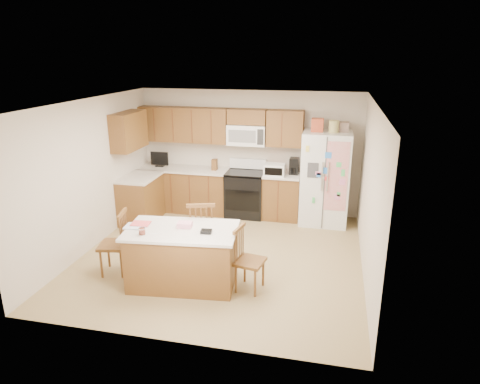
% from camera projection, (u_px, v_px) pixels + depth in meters
% --- Properties ---
extents(ground, '(4.50, 4.50, 0.00)m').
position_uv_depth(ground, '(222.00, 256.00, 7.06)').
color(ground, '#897550').
rests_on(ground, ground).
extents(room_shell, '(4.60, 4.60, 2.52)m').
position_uv_depth(room_shell, '(220.00, 172.00, 6.62)').
color(room_shell, beige).
rests_on(room_shell, ground).
extents(cabinetry, '(3.36, 1.56, 2.15)m').
position_uv_depth(cabinetry, '(197.00, 171.00, 8.64)').
color(cabinetry, brown).
rests_on(cabinetry, ground).
extents(stove, '(0.76, 0.65, 1.13)m').
position_uv_depth(stove, '(246.00, 193.00, 8.71)').
color(stove, black).
rests_on(stove, ground).
extents(refrigerator, '(0.90, 0.79, 2.04)m').
position_uv_depth(refrigerator, '(325.00, 177.00, 8.19)').
color(refrigerator, white).
rests_on(refrigerator, ground).
extents(island, '(1.65, 1.07, 0.94)m').
position_uv_depth(island, '(183.00, 256.00, 6.11)').
color(island, brown).
rests_on(island, ground).
extents(windsor_chair_left, '(0.48, 0.49, 0.98)m').
position_uv_depth(windsor_chair_left, '(115.00, 244.00, 6.41)').
color(windsor_chair_left, brown).
rests_on(windsor_chair_left, ground).
extents(windsor_chair_back, '(0.56, 0.55, 1.05)m').
position_uv_depth(windsor_chair_back, '(202.00, 234.00, 6.70)').
color(windsor_chair_back, brown).
rests_on(windsor_chair_back, ground).
extents(windsor_chair_right, '(0.45, 0.46, 0.93)m').
position_uv_depth(windsor_chair_right, '(248.00, 261.00, 5.96)').
color(windsor_chair_right, brown).
rests_on(windsor_chair_right, ground).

